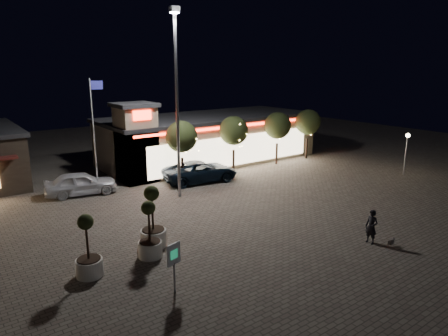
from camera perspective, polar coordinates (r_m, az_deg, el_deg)
ground at (r=20.67m, az=0.07°, el=-10.77°), size 90.00×90.00×0.00m
retail_building at (r=37.70m, az=-2.48°, el=4.30°), size 20.40×8.40×6.10m
floodlight_pole at (r=26.59m, az=-6.76°, el=10.46°), size 0.60×0.40×12.38m
flagpole at (r=29.82m, az=-18.03°, el=5.88°), size 0.95×0.10×8.00m
lamp_post_east at (r=36.01m, az=24.65°, el=2.92°), size 0.36×0.36×3.48m
string_tree_a at (r=30.58m, az=-6.09°, el=4.45°), size 2.42×2.42×4.79m
string_tree_b at (r=33.32m, az=1.39°, el=5.34°), size 2.42×2.42×4.79m
string_tree_c at (r=36.55m, az=7.66°, el=6.01°), size 2.42×2.42×4.79m
string_tree_d at (r=39.40m, az=11.90°, el=6.43°), size 2.42×2.42×4.79m
pickup_truck at (r=31.19m, az=-3.35°, el=-0.46°), size 6.22×3.62×1.63m
white_sedan at (r=29.68m, az=-19.76°, el=-2.06°), size 5.11×2.83×1.65m
pedestrian at (r=21.72m, az=20.32°, el=-7.89°), size 0.44×0.66×1.77m
dog at (r=21.98m, az=22.83°, el=-9.58°), size 0.53×0.26×0.28m
planter_left at (r=18.36m, az=-18.78°, el=-11.97°), size 1.14×1.14×2.81m
planter_mid at (r=19.36m, az=-10.55°, el=-10.04°), size 1.13×1.13×2.78m
planter_right at (r=20.36m, az=-10.09°, el=-8.41°), size 1.28×1.28×3.15m
valet_sign at (r=16.17m, az=-7.19°, el=-12.67°), size 0.68×0.24×2.08m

